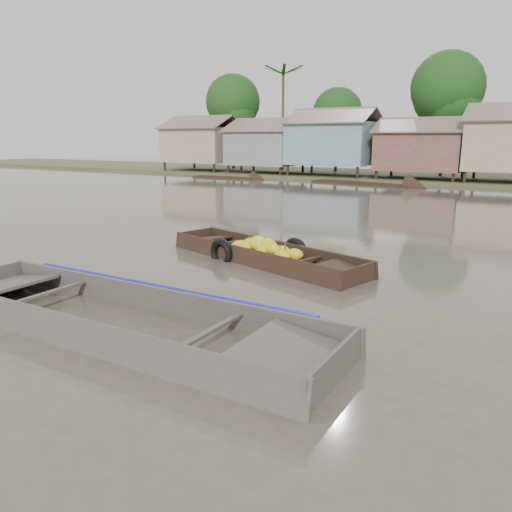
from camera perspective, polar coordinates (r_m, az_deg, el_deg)
The scene contains 3 objects.
ground at distance 9.51m, azimuth 2.27°, elevation -5.93°, with size 120.00×120.00×0.00m, color #4C453A.
banana_boat at distance 13.04m, azimuth 0.71°, elevation 0.25°, with size 6.23×3.15×0.86m.
viewer_boat at distance 8.79m, azimuth -15.16°, elevation -7.58°, with size 7.93×2.15×0.64m.
Camera 1 is at (4.16, -7.95, 3.14)m, focal length 35.00 mm.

